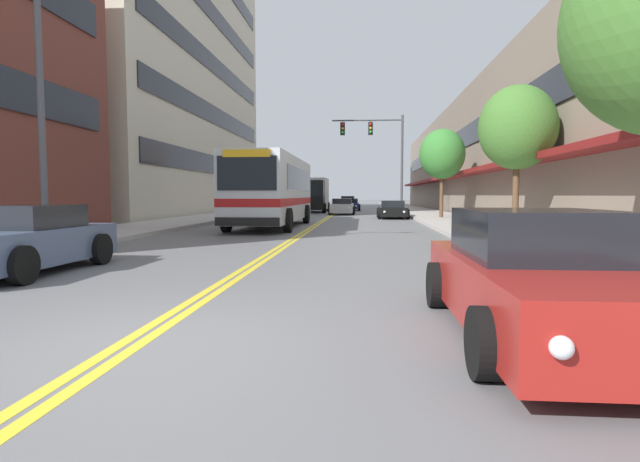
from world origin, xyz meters
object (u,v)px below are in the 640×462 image
(car_slate_blue_parked_left_mid, at_px, (25,241))
(fire_hydrant, at_px, (462,221))
(car_black_parked_right_mid, at_px, (392,210))
(car_silver_moving_lead, at_px, (342,207))
(car_champagne_moving_second, at_px, (348,202))
(street_tree_right_far, at_px, (442,154))
(street_tree_right_mid, at_px, (518,128))
(street_lamp_left_near, at_px, (47,30))
(traffic_signal_mast, at_px, (380,145))
(car_white_parked_left_far, at_px, (275,207))
(car_navy_moving_third, at_px, (350,205))
(city_bus, at_px, (273,188))
(car_red_parked_right_foreground, at_px, (539,279))
(box_truck, at_px, (314,194))

(car_slate_blue_parked_left_mid, height_order, fire_hydrant, car_slate_blue_parked_left_mid)
(car_black_parked_right_mid, height_order, car_silver_moving_lead, car_silver_moving_lead)
(car_champagne_moving_second, distance_m, street_tree_right_far, 29.00)
(street_tree_right_mid, xyz_separation_m, street_tree_right_far, (-0.76, 12.35, 0.05))
(car_black_parked_right_mid, height_order, street_tree_right_mid, street_tree_right_mid)
(street_lamp_left_near, bearing_deg, car_silver_moving_lead, 78.27)
(car_slate_blue_parked_left_mid, relative_size, car_black_parked_right_mid, 0.98)
(traffic_signal_mast, xyz_separation_m, street_tree_right_mid, (4.37, -18.33, -1.22))
(car_silver_moving_lead, xyz_separation_m, traffic_signal_mast, (2.82, -2.36, 4.58))
(car_slate_blue_parked_left_mid, relative_size, car_champagne_moving_second, 0.96)
(car_white_parked_left_far, xyz_separation_m, car_champagne_moving_second, (5.02, 20.74, 0.06))
(car_navy_moving_third, bearing_deg, car_slate_blue_parked_left_mid, -97.63)
(car_silver_moving_lead, distance_m, car_navy_moving_third, 9.94)
(car_silver_moving_lead, height_order, fire_hydrant, car_silver_moving_lead)
(traffic_signal_mast, bearing_deg, car_champagne_moving_second, 97.66)
(car_silver_moving_lead, height_order, traffic_signal_mast, traffic_signal_mast)
(street_tree_right_far, bearing_deg, city_bus, -141.38)
(car_red_parked_right_foreground, distance_m, street_tree_right_mid, 14.14)
(car_black_parked_right_mid, bearing_deg, car_navy_moving_third, 101.10)
(car_black_parked_right_mid, height_order, car_navy_moving_third, car_navy_moving_third)
(car_slate_blue_parked_left_mid, xyz_separation_m, car_black_parked_right_mid, (8.57, 23.93, -0.07))
(car_red_parked_right_foreground, xyz_separation_m, street_tree_right_far, (2.89, 25.59, 3.38))
(car_navy_moving_third, bearing_deg, box_truck, -124.22)
(car_champagne_moving_second, height_order, street_tree_right_far, street_tree_right_far)
(box_truck, bearing_deg, street_lamp_left_near, -95.20)
(car_slate_blue_parked_left_mid, distance_m, street_lamp_left_near, 5.34)
(car_red_parked_right_foreground, distance_m, car_champagne_moving_second, 53.76)
(car_slate_blue_parked_left_mid, distance_m, car_black_parked_right_mid, 25.41)
(city_bus, height_order, car_slate_blue_parked_left_mid, city_bus)
(car_navy_moving_third, bearing_deg, street_lamp_left_near, -99.29)
(city_bus, relative_size, street_tree_right_mid, 2.03)
(car_silver_moving_lead, bearing_deg, street_tree_right_mid, -70.85)
(car_black_parked_right_mid, relative_size, car_navy_moving_third, 0.94)
(car_navy_moving_third, distance_m, street_lamp_left_near, 38.76)
(traffic_signal_mast, bearing_deg, city_bus, -112.55)
(car_slate_blue_parked_left_mid, distance_m, car_white_parked_left_far, 29.20)
(traffic_signal_mast, bearing_deg, fire_hydrant, -82.73)
(city_bus, relative_size, car_slate_blue_parked_left_mid, 2.54)
(car_slate_blue_parked_left_mid, distance_m, fire_hydrant, 13.72)
(car_silver_moving_lead, xyz_separation_m, box_truck, (-2.79, 5.26, 1.00))
(box_truck, relative_size, traffic_signal_mast, 0.91)
(fire_hydrant, bearing_deg, car_white_parked_left_far, 117.37)
(street_tree_right_mid, bearing_deg, car_slate_blue_parked_left_mid, -141.92)
(car_navy_moving_third, xyz_separation_m, traffic_signal_mast, (2.44, -12.29, 4.61))
(car_navy_moving_third, height_order, street_tree_right_far, street_tree_right_far)
(car_silver_moving_lead, xyz_separation_m, street_tree_right_mid, (7.19, -20.69, 3.36))
(car_navy_moving_third, relative_size, fire_hydrant, 5.14)
(car_black_parked_right_mid, distance_m, box_truck, 13.25)
(car_slate_blue_parked_left_mid, bearing_deg, car_navy_moving_third, 82.37)
(car_red_parked_right_foreground, bearing_deg, box_truck, 99.17)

